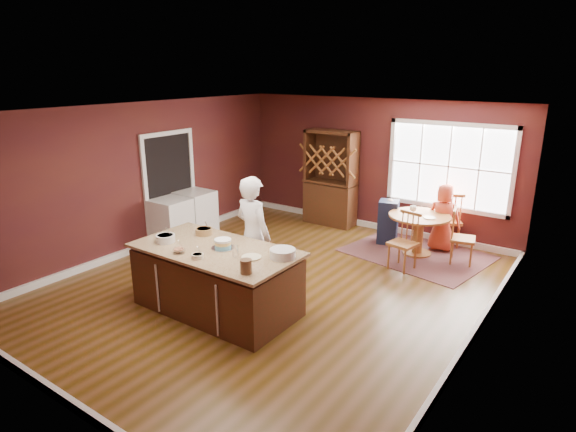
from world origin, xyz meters
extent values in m
plane|color=brown|center=(0.00, 0.00, 0.00)|extent=(7.00, 7.00, 0.00)
plane|color=white|center=(0.00, 0.00, 2.70)|extent=(7.00, 7.00, 0.00)
plane|color=#3D141A|center=(0.00, 3.50, 1.35)|extent=(6.00, 0.00, 6.00)
plane|color=#3D141A|center=(0.00, -3.50, 1.35)|extent=(6.00, 0.00, 6.00)
plane|color=#3D141A|center=(-3.00, 0.00, 1.35)|extent=(0.00, 7.00, 7.00)
plane|color=#3D141A|center=(3.00, 0.00, 1.35)|extent=(0.00, 7.00, 7.00)
cube|color=#382812|center=(-0.20, -1.09, 0.41)|extent=(2.23, 1.13, 0.83)
cube|color=beige|center=(-0.20, -1.09, 0.90)|extent=(2.31, 1.21, 0.04)
cylinder|color=brown|center=(1.34, 2.56, 0.02)|extent=(0.51, 0.51, 0.04)
cylinder|color=brown|center=(1.34, 2.56, 0.35)|extent=(0.18, 0.18, 0.67)
cylinder|color=brown|center=(1.34, 2.56, 0.73)|extent=(1.09, 1.09, 0.04)
imported|color=white|center=(-0.13, -0.35, 0.90)|extent=(0.72, 0.53, 1.80)
cylinder|color=white|center=(-0.94, -1.30, 0.97)|extent=(0.27, 0.27, 0.10)
cylinder|color=olive|center=(-0.73, -0.76, 0.97)|extent=(0.25, 0.25, 0.09)
cylinder|color=white|center=(-0.47, -1.49, 0.95)|extent=(0.16, 0.16, 0.06)
cylinder|color=beige|center=(-0.13, -1.48, 0.95)|extent=(0.15, 0.15, 0.06)
cylinder|color=white|center=(0.24, -1.17, 1.00)|extent=(0.08, 0.08, 0.16)
cylinder|color=beige|center=(0.42, -1.07, 0.93)|extent=(0.26, 0.26, 0.02)
cylinder|color=silver|center=(0.75, -0.83, 0.98)|extent=(0.34, 0.34, 0.12)
cylinder|color=brown|center=(0.68, -1.49, 1.01)|extent=(0.14, 0.14, 0.17)
cube|color=brown|center=(1.34, 2.56, 0.01)|extent=(2.65, 2.21, 0.01)
imported|color=#C4442B|center=(1.62, 3.03, 0.63)|extent=(0.66, 0.47, 1.27)
cylinder|color=beige|center=(1.55, 2.47, 0.76)|extent=(0.21, 0.21, 0.02)
imported|color=white|center=(1.15, 2.71, 0.80)|extent=(0.15, 0.15, 0.10)
cube|color=black|center=(-0.90, 3.22, 1.02)|extent=(1.11, 0.46, 2.03)
cube|color=white|center=(-2.64, 0.28, 0.46)|extent=(0.64, 0.61, 0.92)
cube|color=silver|center=(-2.64, 0.92, 0.47)|extent=(0.65, 0.63, 0.94)
camera|label=1|loc=(4.13, -5.53, 3.27)|focal=30.00mm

